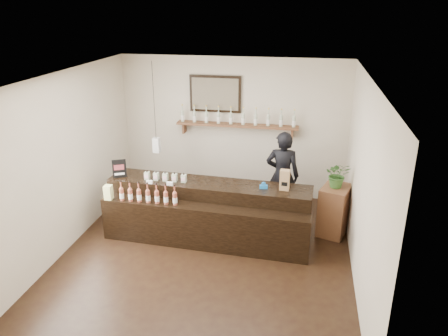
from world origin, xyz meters
The scene contains 10 objects.
ground centered at (0.00, 0.00, 0.00)m, with size 5.00×5.00×0.00m, color black.
room_shell centered at (0.00, 0.00, 1.70)m, with size 5.00×5.00×5.00m.
back_wall_decor centered at (-0.16, 2.37, 1.76)m, with size 2.66×0.96×1.69m.
counter centered at (-0.10, 0.57, 0.45)m, with size 3.44×1.07×1.11m.
promo_sign centered at (-1.63, 0.64, 1.12)m, with size 0.22×0.12×0.32m.
paper_bag centered at (1.15, 0.65, 1.12)m, with size 0.16×0.12×0.33m.
tape_dispenser centered at (0.82, 0.63, 1.00)m, with size 0.13×0.07×0.11m.
side_cabinet centered at (2.00, 1.13, 0.43)m, with size 0.60×0.70×0.86m.
potted_plant centered at (2.00, 1.13, 1.08)m, with size 0.40×0.35×0.45m, color #346026.
shopkeeper centered at (1.07, 1.55, 0.94)m, with size 0.68×0.45×1.87m, color black.
Camera 1 is at (1.41, -5.81, 3.78)m, focal length 35.00 mm.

